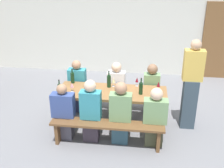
{
  "coord_description": "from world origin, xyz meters",
  "views": [
    {
      "loc": [
        0.6,
        -4.74,
        2.98
      ],
      "look_at": [
        0.0,
        0.0,
        0.9
      ],
      "focal_mm": 44.22,
      "sensor_mm": 36.0,
      "label": 1
    }
  ],
  "objects_px": {
    "wooden_door": "(219,41)",
    "seated_guest_near_1": "(91,112)",
    "tasting_table": "(112,95)",
    "seated_guest_far_0": "(78,87)",
    "wine_bottle_1": "(109,81)",
    "wine_glass_2": "(158,84)",
    "seated_guest_near_3": "(155,118)",
    "wine_glass_0": "(72,85)",
    "wine_glass_1": "(125,90)",
    "wine_bottle_3": "(60,89)",
    "bench_near": "(107,128)",
    "seated_guest_near_2": "(120,114)",
    "wine_bottle_2": "(141,88)",
    "seated_guest_far_1": "(116,89)",
    "standing_host": "(191,87)",
    "wine_glass_4": "(137,80)",
    "wine_glass_3": "(113,81)",
    "seated_guest_near_0": "(64,113)",
    "seated_guest_far_2": "(151,91)",
    "bench_far": "(116,95)",
    "wine_bottle_0": "(72,78)"
  },
  "relations": [
    {
      "from": "wine_bottle_2",
      "to": "seated_guest_far_1",
      "type": "xyz_separation_m",
      "value": [
        -0.52,
        0.58,
        -0.32
      ]
    },
    {
      "from": "bench_near",
      "to": "wine_bottle_1",
      "type": "height_order",
      "value": "wine_bottle_1"
    },
    {
      "from": "wooden_door",
      "to": "seated_guest_near_1",
      "type": "distance_m",
      "value": 4.52
    },
    {
      "from": "bench_far",
      "to": "wine_bottle_2",
      "type": "distance_m",
      "value": 1.05
    },
    {
      "from": "seated_guest_far_1",
      "to": "wine_glass_3",
      "type": "bearing_deg",
      "value": -4.7
    },
    {
      "from": "wine_bottle_1",
      "to": "seated_guest_near_1",
      "type": "bearing_deg",
      "value": -107.65
    },
    {
      "from": "wine_glass_0",
      "to": "seated_guest_near_3",
      "type": "distance_m",
      "value": 1.66
    },
    {
      "from": "standing_host",
      "to": "seated_guest_near_3",
      "type": "bearing_deg",
      "value": 45.72
    },
    {
      "from": "seated_guest_near_1",
      "to": "bench_near",
      "type": "bearing_deg",
      "value": -115.68
    },
    {
      "from": "wine_bottle_3",
      "to": "standing_host",
      "type": "height_order",
      "value": "standing_host"
    },
    {
      "from": "wine_bottle_1",
      "to": "bench_far",
      "type": "bearing_deg",
      "value": 80.14
    },
    {
      "from": "wine_bottle_1",
      "to": "wine_glass_1",
      "type": "xyz_separation_m",
      "value": [
        0.34,
        -0.35,
        -0.02
      ]
    },
    {
      "from": "bench_far",
      "to": "seated_guest_near_1",
      "type": "bearing_deg",
      "value": -104.55
    },
    {
      "from": "wine_glass_0",
      "to": "wine_bottle_2",
      "type": "bearing_deg",
      "value": 2.65
    },
    {
      "from": "wooden_door",
      "to": "wine_glass_0",
      "type": "relative_size",
      "value": 11.56
    },
    {
      "from": "wine_bottle_3",
      "to": "bench_near",
      "type": "bearing_deg",
      "value": -22.28
    },
    {
      "from": "wooden_door",
      "to": "seated_guest_far_1",
      "type": "height_order",
      "value": "wooden_door"
    },
    {
      "from": "wine_glass_3",
      "to": "seated_guest_near_0",
      "type": "relative_size",
      "value": 0.16
    },
    {
      "from": "bench_far",
      "to": "wine_bottle_1",
      "type": "xyz_separation_m",
      "value": [
        -0.08,
        -0.49,
        0.52
      ]
    },
    {
      "from": "bench_near",
      "to": "seated_guest_near_2",
      "type": "relative_size",
      "value": 1.7
    },
    {
      "from": "tasting_table",
      "to": "wine_bottle_2",
      "type": "xyz_separation_m",
      "value": [
        0.55,
        -0.05,
        0.2
      ]
    },
    {
      "from": "bench_near",
      "to": "seated_guest_near_1",
      "type": "bearing_deg",
      "value": 154.32
    },
    {
      "from": "bench_near",
      "to": "standing_host",
      "type": "distance_m",
      "value": 1.77
    },
    {
      "from": "wine_glass_0",
      "to": "wine_glass_1",
      "type": "distance_m",
      "value": 1.01
    },
    {
      "from": "tasting_table",
      "to": "seated_guest_far_0",
      "type": "distance_m",
      "value": 0.98
    },
    {
      "from": "wine_glass_4",
      "to": "standing_host",
      "type": "relative_size",
      "value": 0.11
    },
    {
      "from": "wine_glass_1",
      "to": "seated_guest_far_0",
      "type": "relative_size",
      "value": 0.14
    },
    {
      "from": "wine_glass_4",
      "to": "bench_far",
      "type": "bearing_deg",
      "value": 141.05
    },
    {
      "from": "seated_guest_far_2",
      "to": "bench_near",
      "type": "bearing_deg",
      "value": -32.16
    },
    {
      "from": "wine_bottle_0",
      "to": "wine_glass_4",
      "type": "height_order",
      "value": "wine_bottle_0"
    },
    {
      "from": "wine_glass_0",
      "to": "seated_guest_far_2",
      "type": "relative_size",
      "value": 0.16
    },
    {
      "from": "wine_bottle_2",
      "to": "wine_glass_1",
      "type": "relative_size",
      "value": 1.97
    },
    {
      "from": "wine_glass_4",
      "to": "seated_guest_far_1",
      "type": "distance_m",
      "value": 0.59
    },
    {
      "from": "wine_bottle_3",
      "to": "wine_glass_2",
      "type": "bearing_deg",
      "value": 14.77
    },
    {
      "from": "seated_guest_near_0",
      "to": "seated_guest_far_1",
      "type": "height_order",
      "value": "seated_guest_far_1"
    },
    {
      "from": "bench_near",
      "to": "wine_bottle_3",
      "type": "relative_size",
      "value": 6.42
    },
    {
      "from": "wine_bottle_1",
      "to": "seated_guest_near_0",
      "type": "distance_m",
      "value": 1.09
    },
    {
      "from": "tasting_table",
      "to": "wine_glass_1",
      "type": "relative_size",
      "value": 12.79
    },
    {
      "from": "wine_glass_0",
      "to": "seated_guest_near_2",
      "type": "xyz_separation_m",
      "value": [
        0.97,
        -0.41,
        -0.32
      ]
    },
    {
      "from": "wine_bottle_3",
      "to": "wine_glass_4",
      "type": "bearing_deg",
      "value": 23.24
    },
    {
      "from": "wine_glass_1",
      "to": "bench_far",
      "type": "bearing_deg",
      "value": 107.21
    },
    {
      "from": "seated_guest_near_2",
      "to": "standing_host",
      "type": "distance_m",
      "value": 1.47
    },
    {
      "from": "seated_guest_near_2",
      "to": "seated_guest_far_0",
      "type": "relative_size",
      "value": 1.01
    },
    {
      "from": "tasting_table",
      "to": "wine_bottle_1",
      "type": "xyz_separation_m",
      "value": [
        -0.08,
        0.19,
        0.21
      ]
    },
    {
      "from": "wine_glass_1",
      "to": "wine_glass_2",
      "type": "bearing_deg",
      "value": 29.33
    },
    {
      "from": "bench_near",
      "to": "seated_guest_near_2",
      "type": "height_order",
      "value": "seated_guest_near_2"
    },
    {
      "from": "tasting_table",
      "to": "wine_glass_4",
      "type": "height_order",
      "value": "wine_glass_4"
    },
    {
      "from": "bench_near",
      "to": "wine_glass_2",
      "type": "height_order",
      "value": "wine_glass_2"
    },
    {
      "from": "wine_glass_2",
      "to": "seated_guest_near_3",
      "type": "relative_size",
      "value": 0.15
    },
    {
      "from": "wine_glass_0",
      "to": "standing_host",
      "type": "relative_size",
      "value": 0.1
    }
  ]
}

